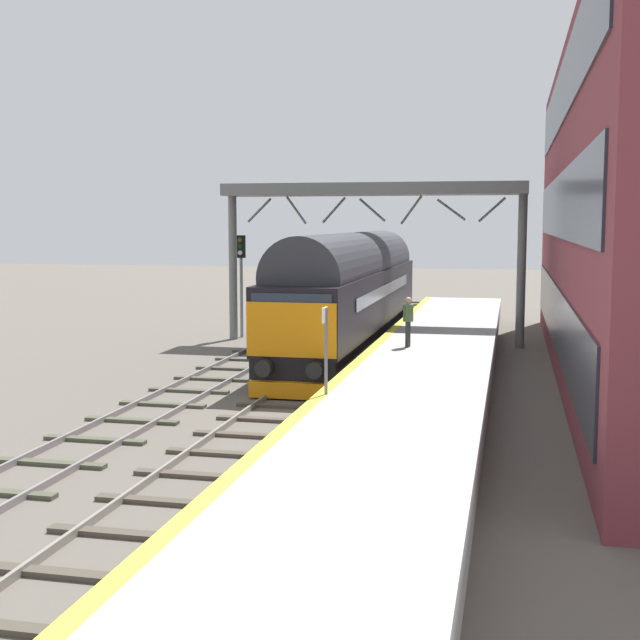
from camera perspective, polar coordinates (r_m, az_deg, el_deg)
The scene contains 9 objects.
ground_plane at distance 26.22m, azimuth -1.17°, elevation -4.69°, with size 140.00×140.00×0.00m, color #5B554C.
track_main at distance 26.20m, azimuth -1.17°, elevation -4.57°, with size 2.50×60.00×0.15m.
track_adjacent_west at distance 27.15m, azimuth -7.91°, elevation -4.24°, with size 2.50×60.00×0.15m.
station_platform at distance 25.52m, azimuth 6.72°, elevation -3.90°, with size 4.00×44.00×1.01m.
diesel_locomotive at distance 33.65m, azimuth 2.05°, elevation 2.06°, with size 2.74×19.11×4.68m.
signal_post_far at distance 38.09m, azimuth -5.25°, elevation 3.18°, with size 0.44×0.22×4.51m.
platform_number_sign at distance 20.35m, azimuth 0.37°, elevation -1.14°, with size 0.10×0.44×2.08m.
waiting_passenger at distance 28.34m, azimuth 5.85°, elevation 0.20°, with size 0.37×0.51×1.64m.
overhead_footbridge at distance 36.04m, azimuth 3.49°, elevation 8.02°, with size 12.57×2.00×6.68m.
Camera 1 is at (6.10, -24.98, 5.09)m, focal length 48.37 mm.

